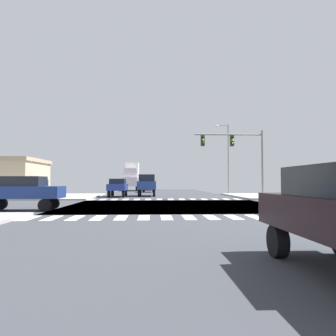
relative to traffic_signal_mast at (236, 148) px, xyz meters
name	(u,v)px	position (x,y,z in m)	size (l,w,h in m)	color
ground	(173,206)	(-6.12, -7.17, -4.62)	(90.00, 90.00, 0.05)	#35373D
sidewalk_corner_ne	(289,196)	(6.88, 4.83, -4.53)	(12.00, 12.00, 0.14)	#A09B91
sidewalk_corner_nw	(38,196)	(-19.12, 4.83, -4.53)	(12.00, 12.00, 0.14)	#A6A293
crosswalk_near	(178,217)	(-6.37, -14.47, -4.59)	(13.50, 2.00, 0.01)	silver
crosswalk_far	(165,199)	(-6.37, 0.13, -4.59)	(13.50, 2.00, 0.01)	silver
traffic_signal_mast	(236,148)	(0.00, 0.00, 0.00)	(6.29, 0.55, 6.23)	gray
street_lamp	(226,153)	(1.52, 10.34, 0.48)	(1.78, 0.32, 8.56)	gray
suv_nearside_1	(147,183)	(-8.12, 6.71, -3.20)	(1.96, 4.60, 2.34)	black
sedan_crossing_2	(118,186)	(-11.12, 5.22, -3.48)	(1.80, 4.30, 1.88)	black
sedan_leading_4	(22,190)	(-14.65, -10.67, -3.48)	(4.30, 1.80, 1.88)	black
sedan_trailing_5	(148,185)	(-8.12, 19.91, -3.48)	(1.80, 4.30, 1.88)	black
pickup_middle_1	(149,183)	(-8.12, 30.02, -3.31)	(2.00, 5.10, 2.35)	black
box_truck_inner_2	(132,176)	(-11.12, 27.70, -2.03)	(2.40, 7.20, 4.85)	black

